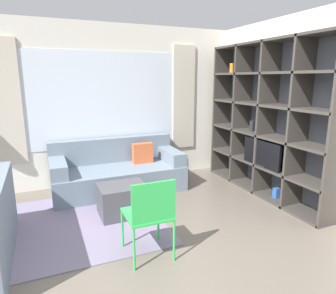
{
  "coord_description": "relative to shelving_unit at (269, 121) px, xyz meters",
  "views": [
    {
      "loc": [
        -1.01,
        -2.23,
        1.81
      ],
      "look_at": [
        0.62,
        1.6,
        0.85
      ],
      "focal_mm": 32.0,
      "sensor_mm": 36.0,
      "label": 1
    }
  ],
  "objects": [
    {
      "name": "wall_back",
      "position": [
        -2.22,
        1.54,
        0.19
      ],
      "size": [
        5.98,
        0.11,
        2.7
      ],
      "color": "silver",
      "rests_on": "ground_plane"
    },
    {
      "name": "wall_right",
      "position": [
        0.2,
        0.06,
        0.19
      ],
      "size": [
        0.07,
        4.1,
        2.7
      ],
      "primitive_type": "cube",
      "color": "silver",
      "rests_on": "ground_plane"
    },
    {
      "name": "area_rug",
      "position": [
        -2.92,
        0.04,
        -1.16
      ],
      "size": [
        2.04,
        1.96,
        0.01
      ],
      "primitive_type": "cube",
      "color": "slate",
      "rests_on": "ground_plane"
    },
    {
      "name": "ground_plane",
      "position": [
        -2.22,
        -1.39,
        -1.16
      ],
      "size": [
        16.0,
        16.0,
        0.0
      ],
      "primitive_type": "plane",
      "color": "#665B51"
    },
    {
      "name": "folding_chair",
      "position": [
        -2.33,
        -1.03,
        -0.65
      ],
      "size": [
        0.44,
        0.46,
        0.86
      ],
      "rotation": [
        0.0,
        0.0,
        3.14
      ],
      "color": "green",
      "rests_on": "ground_plane"
    },
    {
      "name": "couch_main",
      "position": [
        -2.15,
        1.05,
        -0.87
      ],
      "size": [
        2.08,
        0.93,
        0.82
      ],
      "color": "slate",
      "rests_on": "ground_plane"
    },
    {
      "name": "ottoman",
      "position": [
        -2.33,
        0.07,
        -0.95
      ],
      "size": [
        0.61,
        0.49,
        0.42
      ],
      "color": "#47474C",
      "rests_on": "ground_plane"
    },
    {
      "name": "shelving_unit",
      "position": [
        0.0,
        0.0,
        0.0
      ],
      "size": [
        0.4,
        2.54,
        2.35
      ],
      "color": "#515660",
      "rests_on": "ground_plane"
    }
  ]
}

